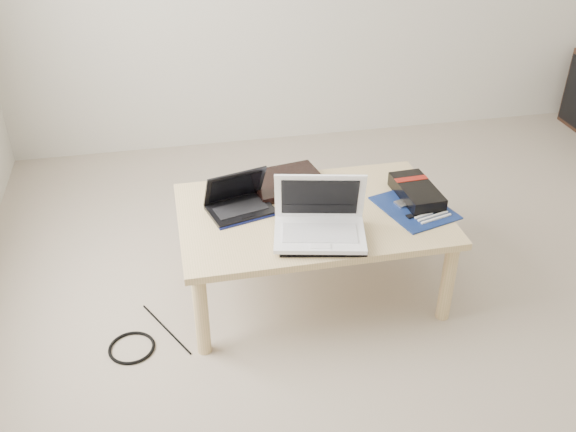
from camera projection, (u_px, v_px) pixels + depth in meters
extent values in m
plane|color=#BBAA98|center=(460.00, 339.00, 2.59)|extent=(4.00, 4.00, 0.00)
cube|color=#DCB884|center=(312.00, 215.00, 2.66)|extent=(1.10, 0.70, 0.03)
cylinder|color=#DCB884|center=(201.00, 315.00, 2.44)|extent=(0.06, 0.06, 0.37)
cylinder|color=#DCB884|center=(448.00, 282.00, 2.61)|extent=(0.06, 0.06, 0.37)
cylinder|color=#DCB884|center=(190.00, 229.00, 2.93)|extent=(0.06, 0.06, 0.37)
cylinder|color=#DCB884|center=(397.00, 206.00, 3.10)|extent=(0.06, 0.06, 0.37)
cube|color=black|center=(287.00, 182.00, 2.84)|extent=(0.36, 0.32, 0.03)
cube|color=black|center=(241.00, 210.00, 2.65)|extent=(0.30, 0.24, 0.02)
cube|color=black|center=(241.00, 208.00, 2.64)|extent=(0.23, 0.15, 0.00)
cube|color=black|center=(247.00, 216.00, 2.59)|extent=(0.06, 0.04, 0.00)
cube|color=black|center=(235.00, 186.00, 2.64)|extent=(0.27, 0.15, 0.16)
cube|color=black|center=(235.00, 187.00, 2.64)|extent=(0.23, 0.12, 0.13)
cube|color=#0C1246|center=(249.00, 221.00, 2.59)|extent=(0.25, 0.08, 0.01)
cube|color=black|center=(303.00, 204.00, 2.70)|extent=(0.23, 0.18, 0.01)
cube|color=white|center=(303.00, 203.00, 2.69)|extent=(0.18, 0.14, 0.00)
cube|color=#B1B1B6|center=(329.00, 196.00, 2.75)|extent=(0.06, 0.22, 0.02)
cube|color=gray|center=(329.00, 194.00, 2.74)|extent=(0.05, 0.18, 0.00)
cube|color=black|center=(322.00, 237.00, 2.48)|extent=(0.37, 0.30, 0.02)
cube|color=white|center=(320.00, 234.00, 2.46)|extent=(0.39, 0.31, 0.02)
cube|color=silver|center=(320.00, 233.00, 2.45)|extent=(0.31, 0.19, 0.00)
cube|color=white|center=(320.00, 246.00, 2.38)|extent=(0.08, 0.05, 0.00)
cube|color=white|center=(320.00, 196.00, 2.47)|extent=(0.36, 0.15, 0.23)
cube|color=black|center=(320.00, 197.00, 2.46)|extent=(0.30, 0.12, 0.18)
cube|color=#0C1B4E|center=(414.00, 208.00, 2.67)|extent=(0.33, 0.37, 0.01)
cube|color=#B1B1B6|center=(402.00, 203.00, 2.69)|extent=(0.07, 0.07, 0.01)
cube|color=gold|center=(415.00, 192.00, 2.77)|extent=(0.10, 0.04, 0.01)
cube|color=gold|center=(418.00, 194.00, 2.76)|extent=(0.10, 0.04, 0.01)
cube|color=silver|center=(430.00, 214.00, 2.62)|extent=(0.15, 0.05, 0.01)
cube|color=silver|center=(433.00, 216.00, 2.61)|extent=(0.15, 0.05, 0.01)
cube|color=silver|center=(436.00, 219.00, 2.59)|extent=(0.15, 0.05, 0.01)
cube|color=black|center=(410.00, 216.00, 2.61)|extent=(0.03, 0.03, 0.01)
cube|color=black|center=(416.00, 192.00, 2.73)|extent=(0.16, 0.30, 0.06)
cube|color=maroon|center=(411.00, 179.00, 2.76)|extent=(0.15, 0.04, 0.00)
torus|color=black|center=(289.00, 218.00, 2.60)|extent=(0.13, 0.13, 0.01)
torus|color=black|center=(132.00, 348.00, 2.54)|extent=(0.19, 0.19, 0.01)
cylinder|color=black|center=(166.00, 329.00, 2.63)|extent=(0.18, 0.33, 0.01)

